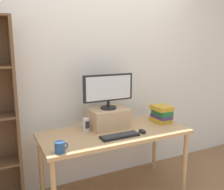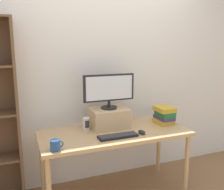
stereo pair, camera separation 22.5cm
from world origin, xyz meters
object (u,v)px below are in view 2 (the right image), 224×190
(book_stack, at_px, (164,115))
(desk_speaker, at_px, (86,124))
(computer_monitor, at_px, (109,89))
(computer_mouse, at_px, (142,132))
(coffee_mug, at_px, (55,145))
(keyboard, at_px, (118,136))
(desk, at_px, (114,138))
(riser_box, at_px, (109,118))

(book_stack, height_order, desk_speaker, book_stack)
(computer_monitor, bearing_deg, computer_mouse, -53.38)
(coffee_mug, bearing_deg, computer_mouse, 6.03)
(book_stack, bearing_deg, keyboard, -162.05)
(desk, xyz_separation_m, keyboard, (-0.03, -0.16, 0.09))
(coffee_mug, relative_size, desk_speaker, 0.86)
(riser_box, height_order, computer_mouse, riser_box)
(keyboard, height_order, coffee_mug, coffee_mug)
(computer_mouse, xyz_separation_m, desk_speaker, (-0.50, 0.32, 0.05))
(desk, distance_m, desk_speaker, 0.34)
(computer_monitor, bearing_deg, desk_speaker, -178.42)
(riser_box, relative_size, coffee_mug, 3.45)
(keyboard, xyz_separation_m, computer_mouse, (0.27, 0.00, 0.01))
(keyboard, relative_size, computer_mouse, 3.83)
(computer_monitor, bearing_deg, desk, -89.21)
(desk, height_order, coffee_mug, coffee_mug)
(desk, height_order, computer_monitor, computer_monitor)
(riser_box, xyz_separation_m, computer_monitor, (0.00, -0.00, 0.32))
(computer_mouse, bearing_deg, desk_speaker, 147.83)
(desk, relative_size, desk_speaker, 11.35)
(desk, bearing_deg, computer_monitor, 90.79)
(keyboard, bearing_deg, book_stack, 17.95)
(keyboard, bearing_deg, computer_monitor, 85.33)
(coffee_mug, xyz_separation_m, desk_speaker, (0.39, 0.41, 0.02))
(coffee_mug, distance_m, desk_speaker, 0.56)
(computer_monitor, xyz_separation_m, coffee_mug, (-0.65, -0.42, -0.38))
(computer_monitor, relative_size, coffee_mug, 4.84)
(keyboard, xyz_separation_m, book_stack, (0.67, 0.22, 0.09))
(keyboard, relative_size, book_stack, 1.67)
(desk_speaker, bearing_deg, keyboard, -53.36)
(keyboard, bearing_deg, coffee_mug, -171.50)
(computer_monitor, xyz_separation_m, desk_speaker, (-0.26, -0.01, -0.36))
(desk_speaker, bearing_deg, book_stack, -6.18)
(computer_monitor, xyz_separation_m, computer_mouse, (0.24, -0.32, -0.41))
(book_stack, xyz_separation_m, desk_speaker, (-0.91, 0.10, -0.03))
(computer_mouse, distance_m, book_stack, 0.47)
(computer_monitor, distance_m, computer_mouse, 0.57)
(book_stack, bearing_deg, coffee_mug, -166.51)
(book_stack, bearing_deg, computer_monitor, 170.72)
(desk, xyz_separation_m, coffee_mug, (-0.65, -0.26, 0.12))
(desk, distance_m, computer_monitor, 0.52)
(riser_box, xyz_separation_m, keyboard, (-0.03, -0.32, -0.09))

